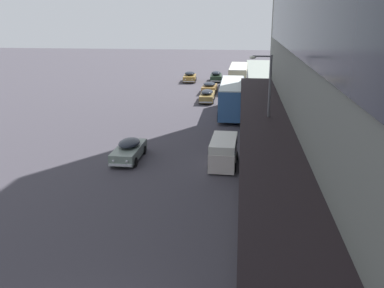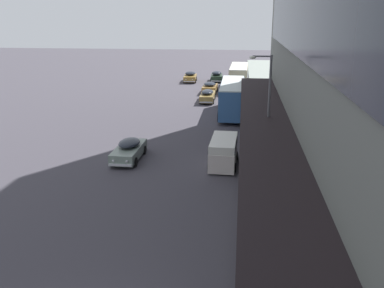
{
  "view_description": "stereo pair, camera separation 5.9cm",
  "coord_description": "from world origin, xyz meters",
  "px_view_note": "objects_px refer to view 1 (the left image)",
  "views": [
    {
      "loc": [
        4.72,
        -10.35,
        10.28
      ],
      "look_at": [
        1.48,
        18.26,
        1.5
      ],
      "focal_mm": 40.0,
      "sensor_mm": 36.0,
      "label": 1
    },
    {
      "loc": [
        4.78,
        -10.34,
        10.28
      ],
      "look_at": [
        1.48,
        18.26,
        1.5
      ],
      "focal_mm": 40.0,
      "sensor_mm": 36.0,
      "label": 2
    }
  ],
  "objects_px": {
    "sedan_oncoming_front": "(209,87)",
    "street_lamp": "(266,104)",
    "sedan_lead_near": "(207,95)",
    "fire_hydrant": "(282,266)",
    "pedestrian_at_kerb": "(280,211)",
    "sedan_trailing_mid": "(129,150)",
    "transit_bus_kerbside_front": "(238,75)",
    "transit_bus_kerbside_rear": "(232,96)",
    "vw_van": "(224,150)",
    "sedan_second_near": "(190,77)",
    "sedan_trailing_near": "(216,76)"
  },
  "relations": [
    {
      "from": "sedan_trailing_near",
      "to": "fire_hydrant",
      "type": "xyz_separation_m",
      "value": [
        5.76,
        -52.46,
        -0.31
      ]
    },
    {
      "from": "transit_bus_kerbside_front",
      "to": "sedan_trailing_mid",
      "type": "relative_size",
      "value": 2.14
    },
    {
      "from": "sedan_lead_near",
      "to": "street_lamp",
      "type": "xyz_separation_m",
      "value": [
        5.76,
        -23.17,
        3.8
      ]
    },
    {
      "from": "transit_bus_kerbside_rear",
      "to": "sedan_oncoming_front",
      "type": "bearing_deg",
      "value": 104.78
    },
    {
      "from": "sedan_trailing_mid",
      "to": "fire_hydrant",
      "type": "bearing_deg",
      "value": -54.22
    },
    {
      "from": "sedan_trailing_near",
      "to": "vw_van",
      "type": "bearing_deg",
      "value": -85.85
    },
    {
      "from": "sedan_lead_near",
      "to": "street_lamp",
      "type": "height_order",
      "value": "street_lamp"
    },
    {
      "from": "sedan_oncoming_front",
      "to": "street_lamp",
      "type": "xyz_separation_m",
      "value": [
        5.92,
        -29.14,
        3.79
      ]
    },
    {
      "from": "vw_van",
      "to": "fire_hydrant",
      "type": "height_order",
      "value": "vw_van"
    },
    {
      "from": "fire_hydrant",
      "to": "transit_bus_kerbside_front",
      "type": "bearing_deg",
      "value": 92.76
    },
    {
      "from": "sedan_second_near",
      "to": "sedan_trailing_mid",
      "type": "distance_m",
      "value": 37.9
    },
    {
      "from": "transit_bus_kerbside_front",
      "to": "sedan_oncoming_front",
      "type": "height_order",
      "value": "transit_bus_kerbside_front"
    },
    {
      "from": "transit_bus_kerbside_front",
      "to": "sedan_lead_near",
      "type": "height_order",
      "value": "transit_bus_kerbside_front"
    },
    {
      "from": "transit_bus_kerbside_front",
      "to": "fire_hydrant",
      "type": "bearing_deg",
      "value": -87.24
    },
    {
      "from": "sedan_oncoming_front",
      "to": "sedan_trailing_mid",
      "type": "bearing_deg",
      "value": -97.69
    },
    {
      "from": "sedan_second_near",
      "to": "fire_hydrant",
      "type": "height_order",
      "value": "sedan_second_near"
    },
    {
      "from": "sedan_oncoming_front",
      "to": "street_lamp",
      "type": "relative_size",
      "value": 0.58
    },
    {
      "from": "sedan_trailing_mid",
      "to": "pedestrian_at_kerb",
      "type": "xyz_separation_m",
      "value": [
        10.07,
        -10.1,
        0.44
      ]
    },
    {
      "from": "pedestrian_at_kerb",
      "to": "street_lamp",
      "type": "bearing_deg",
      "value": 92.0
    },
    {
      "from": "pedestrian_at_kerb",
      "to": "sedan_trailing_mid",
      "type": "bearing_deg",
      "value": 134.94
    },
    {
      "from": "sedan_trailing_mid",
      "to": "sedan_trailing_near",
      "type": "bearing_deg",
      "value": 83.94
    },
    {
      "from": "sedan_lead_near",
      "to": "fire_hydrant",
      "type": "height_order",
      "value": "sedan_lead_near"
    },
    {
      "from": "transit_bus_kerbside_rear",
      "to": "fire_hydrant",
      "type": "relative_size",
      "value": 15.35
    },
    {
      "from": "transit_bus_kerbside_front",
      "to": "sedan_second_near",
      "type": "xyz_separation_m",
      "value": [
        -7.64,
        4.97,
        -1.05
      ]
    },
    {
      "from": "transit_bus_kerbside_front",
      "to": "sedan_trailing_near",
      "type": "xyz_separation_m",
      "value": [
        -3.52,
        5.82,
        -1.03
      ]
    },
    {
      "from": "sedan_second_near",
      "to": "street_lamp",
      "type": "height_order",
      "value": "street_lamp"
    },
    {
      "from": "sedan_trailing_mid",
      "to": "sedan_trailing_near",
      "type": "distance_m",
      "value": 38.97
    },
    {
      "from": "transit_bus_kerbside_front",
      "to": "sedan_trailing_mid",
      "type": "distance_m",
      "value": 33.82
    },
    {
      "from": "sedan_trailing_mid",
      "to": "vw_van",
      "type": "height_order",
      "value": "vw_van"
    },
    {
      "from": "transit_bus_kerbside_rear",
      "to": "sedan_trailing_near",
      "type": "distance_m",
      "value": 23.24
    },
    {
      "from": "sedan_second_near",
      "to": "sedan_trailing_mid",
      "type": "xyz_separation_m",
      "value": [
        0.0,
        -37.9,
        -0.05
      ]
    },
    {
      "from": "transit_bus_kerbside_front",
      "to": "street_lamp",
      "type": "relative_size",
      "value": 1.33
    },
    {
      "from": "sedan_oncoming_front",
      "to": "sedan_lead_near",
      "type": "height_order",
      "value": "sedan_oncoming_front"
    },
    {
      "from": "sedan_oncoming_front",
      "to": "sedan_second_near",
      "type": "bearing_deg",
      "value": 111.79
    },
    {
      "from": "sedan_second_near",
      "to": "fire_hydrant",
      "type": "relative_size",
      "value": 6.41
    },
    {
      "from": "street_lamp",
      "to": "transit_bus_kerbside_front",
      "type": "bearing_deg",
      "value": 93.58
    },
    {
      "from": "transit_bus_kerbside_front",
      "to": "street_lamp",
      "type": "height_order",
      "value": "street_lamp"
    },
    {
      "from": "sedan_oncoming_front",
      "to": "vw_van",
      "type": "xyz_separation_m",
      "value": [
        3.13,
        -28.76,
        0.35
      ]
    },
    {
      "from": "vw_van",
      "to": "street_lamp",
      "type": "relative_size",
      "value": 0.6
    },
    {
      "from": "sedan_oncoming_front",
      "to": "sedan_trailing_near",
      "type": "xyz_separation_m",
      "value": [
        0.29,
        10.43,
        0.06
      ]
    },
    {
      "from": "transit_bus_kerbside_front",
      "to": "pedestrian_at_kerb",
      "type": "bearing_deg",
      "value": -86.76
    },
    {
      "from": "sedan_oncoming_front",
      "to": "street_lamp",
      "type": "bearing_deg",
      "value": -78.51
    },
    {
      "from": "transit_bus_kerbside_rear",
      "to": "sedan_lead_near",
      "type": "xyz_separation_m",
      "value": [
        -3.16,
        6.62,
        -1.2
      ]
    },
    {
      "from": "sedan_trailing_near",
      "to": "pedestrian_at_kerb",
      "type": "bearing_deg",
      "value": -83.05
    },
    {
      "from": "sedan_lead_near",
      "to": "transit_bus_kerbside_front",
      "type": "bearing_deg",
      "value": 70.97
    },
    {
      "from": "vw_van",
      "to": "fire_hydrant",
      "type": "relative_size",
      "value": 6.58
    },
    {
      "from": "transit_bus_kerbside_front",
      "to": "sedan_oncoming_front",
      "type": "bearing_deg",
      "value": -129.58
    },
    {
      "from": "fire_hydrant",
      "to": "street_lamp",
      "type": "bearing_deg",
      "value": 90.59
    },
    {
      "from": "sedan_trailing_near",
      "to": "pedestrian_at_kerb",
      "type": "xyz_separation_m",
      "value": [
        5.96,
        -48.84,
        0.37
      ]
    },
    {
      "from": "street_lamp",
      "to": "pedestrian_at_kerb",
      "type": "bearing_deg",
      "value": -88.0
    }
  ]
}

